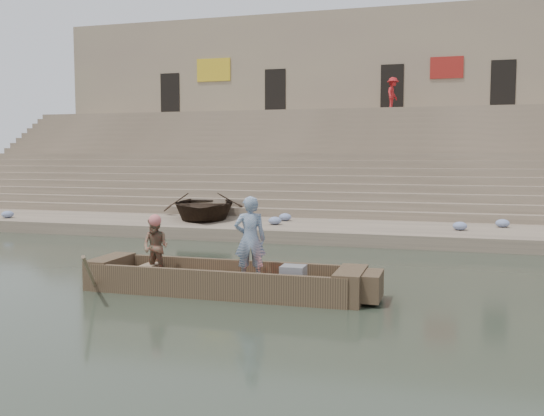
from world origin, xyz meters
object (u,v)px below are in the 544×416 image
at_px(standing_man, 250,239).
at_px(pedestrian, 393,94).
at_px(rowing_man, 156,247).
at_px(beached_rowboat, 203,206).
at_px(main_rowboat, 224,287).
at_px(television, 293,276).

xyz_separation_m(standing_man, pedestrian, (0.78, 22.98, 5.01)).
xyz_separation_m(rowing_man, beached_rowboat, (-2.76, 9.21, 0.04)).
bearing_deg(beached_rowboat, main_rowboat, -83.98).
bearing_deg(pedestrian, main_rowboat, -171.69).
distance_m(rowing_man, television, 3.02).
height_order(main_rowboat, rowing_man, rowing_man).
height_order(television, pedestrian, pedestrian).
relative_size(main_rowboat, pedestrian, 2.80).
distance_m(main_rowboat, standing_man, 1.11).
bearing_deg(pedestrian, rowing_man, -175.58).
bearing_deg(standing_man, pedestrian, -111.13).
bearing_deg(main_rowboat, rowing_man, 174.53).
relative_size(beached_rowboat, pedestrian, 2.58).
distance_m(beached_rowboat, pedestrian, 15.76).
relative_size(television, beached_rowboat, 0.10).
xyz_separation_m(rowing_man, television, (2.99, -0.15, -0.41)).
xyz_separation_m(standing_man, television, (0.91, -0.15, -0.66)).
distance_m(standing_man, pedestrian, 23.53).
relative_size(standing_man, beached_rowboat, 0.37).
xyz_separation_m(beached_rowboat, pedestrian, (5.62, 13.77, 5.22)).
distance_m(standing_man, beached_rowboat, 10.41).
bearing_deg(rowing_man, television, 3.94).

